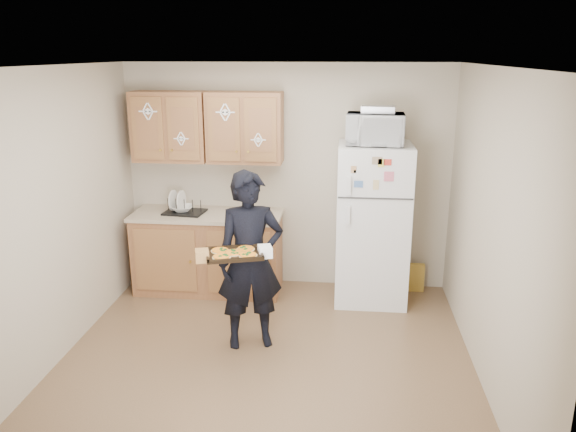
{
  "coord_description": "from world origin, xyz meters",
  "views": [
    {
      "loc": [
        0.64,
        -4.31,
        2.61
      ],
      "look_at": [
        0.15,
        0.45,
        1.2
      ],
      "focal_mm": 35.0,
      "sensor_mm": 36.0,
      "label": 1
    }
  ],
  "objects_px": {
    "baking_tray": "(234,255)",
    "dish_rack": "(184,205)",
    "person": "(250,261)",
    "microwave": "(375,129)",
    "refrigerator": "(372,224)"
  },
  "relations": [
    {
      "from": "baking_tray",
      "to": "dish_rack",
      "type": "bearing_deg",
      "value": 102.97
    },
    {
      "from": "person",
      "to": "microwave",
      "type": "distance_m",
      "value": 1.86
    },
    {
      "from": "baking_tray",
      "to": "microwave",
      "type": "relative_size",
      "value": 0.82
    },
    {
      "from": "refrigerator",
      "to": "dish_rack",
      "type": "height_order",
      "value": "refrigerator"
    },
    {
      "from": "baking_tray",
      "to": "microwave",
      "type": "distance_m",
      "value": 2.01
    },
    {
      "from": "microwave",
      "to": "baking_tray",
      "type": "bearing_deg",
      "value": -128.5
    },
    {
      "from": "person",
      "to": "refrigerator",
      "type": "bearing_deg",
      "value": 27.96
    },
    {
      "from": "person",
      "to": "baking_tray",
      "type": "height_order",
      "value": "person"
    },
    {
      "from": "dish_rack",
      "to": "baking_tray",
      "type": "bearing_deg",
      "value": -59.95
    },
    {
      "from": "microwave",
      "to": "refrigerator",
      "type": "bearing_deg",
      "value": 73.0
    },
    {
      "from": "person",
      "to": "dish_rack",
      "type": "distance_m",
      "value": 1.49
    },
    {
      "from": "refrigerator",
      "to": "baking_tray",
      "type": "xyz_separation_m",
      "value": [
        -1.21,
        -1.41,
        0.13
      ]
    },
    {
      "from": "refrigerator",
      "to": "microwave",
      "type": "bearing_deg",
      "value": -109.73
    },
    {
      "from": "person",
      "to": "microwave",
      "type": "xyz_separation_m",
      "value": [
        1.1,
        1.07,
        1.04
      ]
    },
    {
      "from": "refrigerator",
      "to": "person",
      "type": "distance_m",
      "value": 1.59
    }
  ]
}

